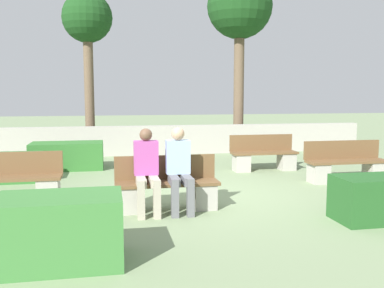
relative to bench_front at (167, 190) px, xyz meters
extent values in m
plane|color=gray|center=(0.97, 0.88, -0.33)|extent=(60.00, 60.00, 0.00)
cube|color=#ADA89E|center=(0.97, 6.36, 0.12)|extent=(12.54, 0.30, 0.89)
cube|color=brown|center=(0.00, -0.04, 0.11)|extent=(1.67, 0.44, 0.05)
cube|color=brown|center=(0.00, 0.20, 0.34)|extent=(1.67, 0.04, 0.40)
cube|color=#ADA89E|center=(-0.61, -0.04, -0.12)|extent=(0.36, 0.40, 0.41)
cube|color=#ADA89E|center=(0.61, -0.04, -0.12)|extent=(0.36, 0.40, 0.41)
cube|color=brown|center=(-2.74, 0.87, 0.11)|extent=(2.01, 0.44, 0.05)
cube|color=brown|center=(-2.74, 1.11, 0.34)|extent=(2.01, 0.05, 0.40)
cube|color=#ADA89E|center=(-1.96, 0.87, -0.12)|extent=(0.36, 0.40, 0.41)
cube|color=brown|center=(4.07, 1.46, 0.11)|extent=(1.77, 0.44, 0.05)
cube|color=brown|center=(4.07, 1.70, 0.34)|extent=(1.77, 0.04, 0.40)
cube|color=#ADA89E|center=(3.41, 1.46, -0.12)|extent=(0.36, 0.40, 0.41)
cube|color=#ADA89E|center=(4.72, 1.46, -0.12)|extent=(0.36, 0.40, 0.41)
cube|color=brown|center=(2.81, 3.07, 0.11)|extent=(1.63, 0.44, 0.05)
cube|color=brown|center=(2.81, 3.32, 0.34)|extent=(1.63, 0.04, 0.40)
cube|color=#ADA89E|center=(2.23, 3.07, -0.12)|extent=(0.36, 0.40, 0.41)
cube|color=#ADA89E|center=(3.39, 3.07, -0.12)|extent=(0.36, 0.40, 0.41)
cube|color=slate|center=(0.08, -0.25, 0.20)|extent=(0.14, 0.46, 0.13)
cube|color=slate|center=(0.28, -0.25, 0.20)|extent=(0.14, 0.46, 0.13)
cube|color=slate|center=(0.06, -0.48, -0.03)|extent=(0.11, 0.11, 0.59)
cube|color=slate|center=(0.30, -0.48, -0.03)|extent=(0.11, 0.11, 0.59)
cube|color=#9EBCE0|center=(0.18, -0.01, 0.54)|extent=(0.38, 0.22, 0.54)
sphere|color=tan|center=(0.18, -0.03, 0.91)|extent=(0.21, 0.21, 0.21)
cube|color=#B2A893|center=(-0.44, -0.25, 0.20)|extent=(0.14, 0.46, 0.13)
cube|color=#B2A893|center=(-0.24, -0.25, 0.20)|extent=(0.14, 0.46, 0.13)
cube|color=#B2A893|center=(-0.46, -0.48, -0.03)|extent=(0.11, 0.11, 0.59)
cube|color=#B2A893|center=(-0.22, -0.48, -0.03)|extent=(0.11, 0.11, 0.59)
cube|color=#B74C9E|center=(-0.34, -0.01, 0.54)|extent=(0.38, 0.22, 0.54)
sphere|color=brown|center=(-0.34, -0.03, 0.91)|extent=(0.20, 0.20, 0.20)
cube|color=#33702D|center=(-3.11, 2.89, -0.03)|extent=(1.49, 0.80, 0.60)
cube|color=#3D7A38|center=(-1.45, -2.01, 0.06)|extent=(1.36, 0.83, 0.77)
cube|color=#33702D|center=(-1.95, 4.20, 0.01)|extent=(1.75, 0.89, 0.67)
cylinder|color=brown|center=(-1.52, 7.49, 1.59)|extent=(0.31, 0.31, 3.84)
sphere|color=#194219|center=(-1.52, 7.49, 3.95)|extent=(1.58, 1.58, 1.58)
cylinder|color=brown|center=(3.45, 7.36, 1.77)|extent=(0.35, 0.35, 4.19)
sphere|color=#194219|center=(3.45, 7.36, 4.46)|extent=(2.18, 2.18, 2.18)
camera|label=1|loc=(-0.89, -6.75, 1.55)|focal=40.00mm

